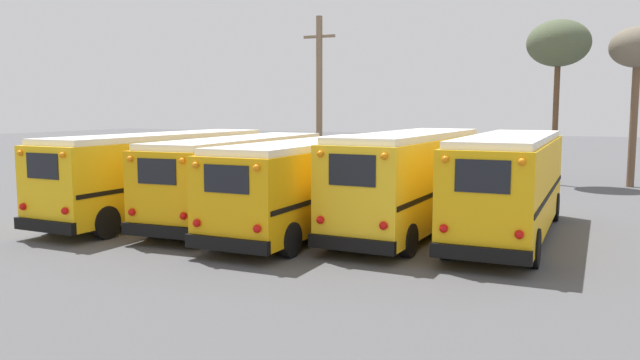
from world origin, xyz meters
The scene contains 9 objects.
ground_plane centered at (0.00, 0.00, 0.00)m, with size 160.00×160.00×0.00m, color #4C4C4F.
school_bus_0 centered at (-6.20, -0.35, 1.71)m, with size 2.74×10.89×3.13m.
school_bus_1 centered at (-3.10, 0.27, 1.65)m, with size 3.03×10.36×3.02m.
school_bus_2 centered at (0.00, -0.11, 1.64)m, with size 2.62×10.83×2.99m.
school_bus_3 centered at (3.10, 0.71, 1.77)m, with size 2.78×9.66×3.29m.
school_bus_4 centered at (6.20, 1.16, 1.76)m, with size 2.60×10.11×3.24m.
utility_pole centered at (-5.30, 11.64, 4.58)m, with size 1.80×0.34×8.93m.
bare_tree_0 centered at (6.31, 16.39, 7.36)m, with size 3.24×3.24×8.68m.
bare_tree_1 centered at (10.05, 17.06, 6.95)m, with size 2.76×2.76×8.20m.
Camera 1 is at (8.98, -18.95, 4.06)m, focal length 35.00 mm.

